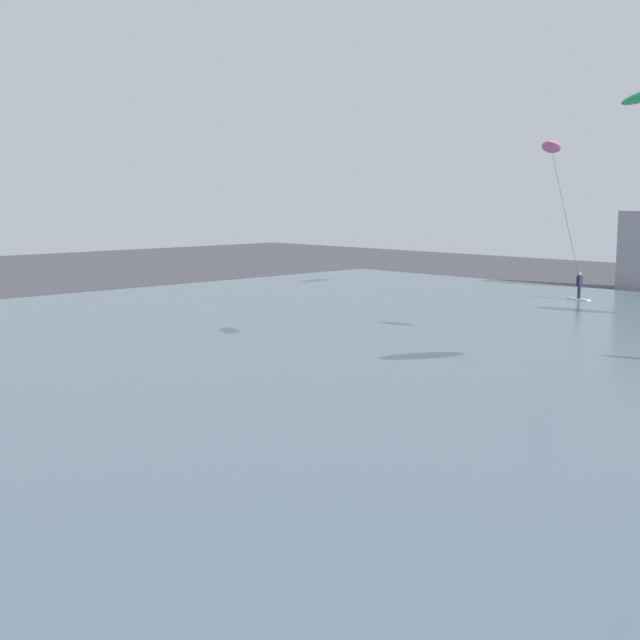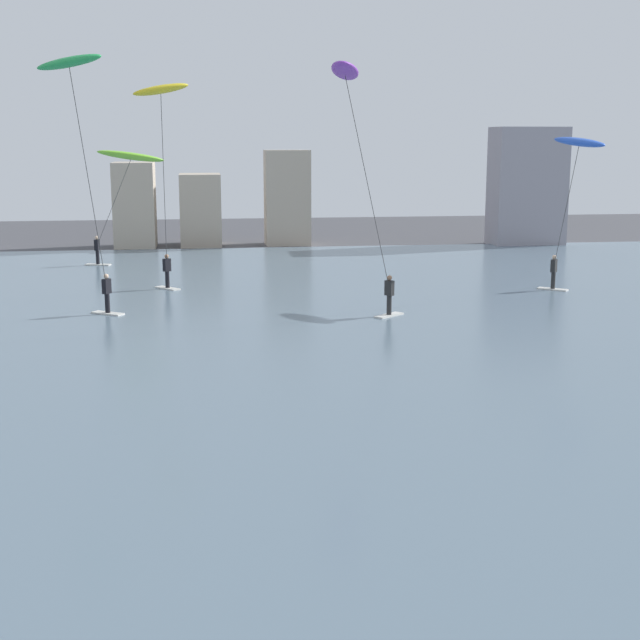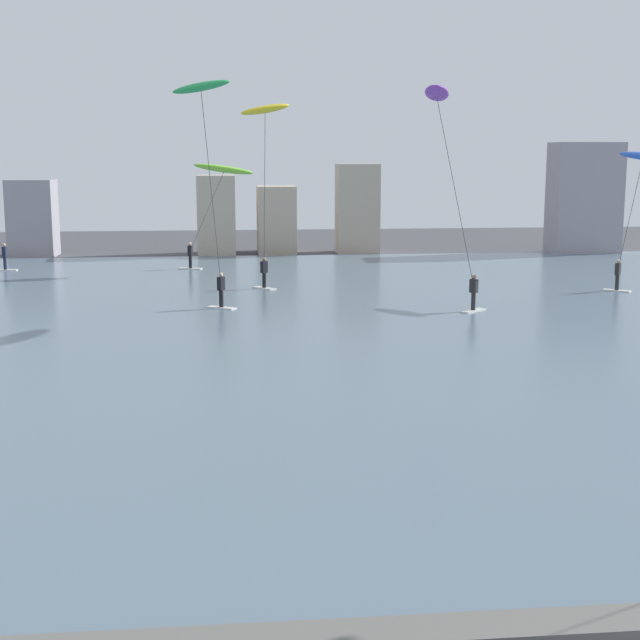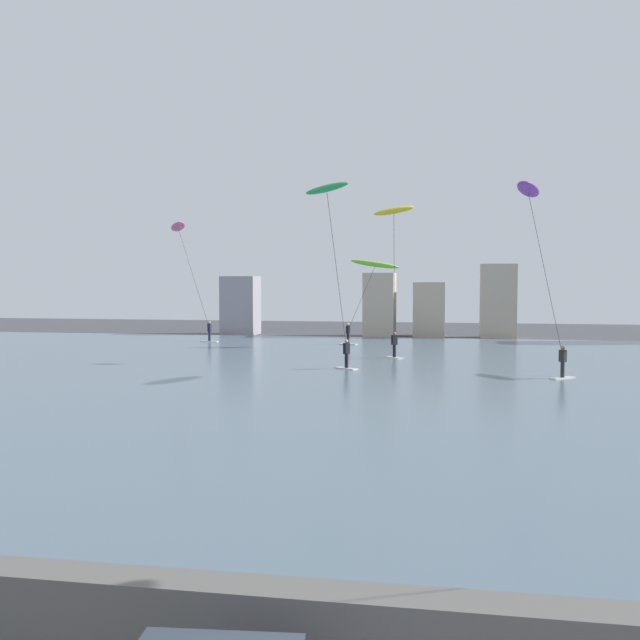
% 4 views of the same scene
% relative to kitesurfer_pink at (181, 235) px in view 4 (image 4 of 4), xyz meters
% --- Properties ---
extents(seawall_barrier, '(60.00, 0.70, 1.12)m').
position_rel_kitesurfer_pink_xyz_m(seawall_barrier, '(20.38, -47.04, -8.03)').
color(seawall_barrier, '#66635E').
rests_on(seawall_barrier, ground).
extents(water_bay, '(84.00, 52.00, 0.10)m').
position_rel_kitesurfer_pink_xyz_m(water_bay, '(20.38, -20.34, -8.55)').
color(water_bay, slate).
rests_on(water_bay, ground).
extents(far_shore_buildings, '(42.72, 5.93, 7.85)m').
position_rel_kitesurfer_pink_xyz_m(far_shore_buildings, '(24.77, 7.12, -5.43)').
color(far_shore_buildings, gray).
rests_on(far_shore_buildings, ground).
extents(kitesurfer_pink, '(4.89, 3.67, 9.68)m').
position_rel_kitesurfer_pink_xyz_m(kitesurfer_pink, '(0.00, 0.00, 0.00)').
color(kitesurfer_pink, silver).
rests_on(kitesurfer_pink, water_bay).
extents(kitesurfer_purple, '(3.32, 3.43, 9.97)m').
position_rel_kitesurfer_pink_xyz_m(kitesurfer_purple, '(25.37, -17.64, 0.23)').
color(kitesurfer_purple, silver).
rests_on(kitesurfer_purple, water_bay).
extents(kitesurfer_yellow, '(2.52, 3.04, 9.51)m').
position_rel_kitesurfer_pink_xyz_m(kitesurfer_yellow, '(18.00, -11.75, -0.70)').
color(kitesurfer_yellow, silver).
rests_on(kitesurfer_yellow, water_bay).
extents(kitesurfer_green, '(2.67, 4.20, 10.04)m').
position_rel_kitesurfer_pink_xyz_m(kitesurfer_green, '(15.19, -18.60, -0.17)').
color(kitesurfer_green, silver).
rests_on(kitesurfer_green, water_bay).
extents(kitesurfer_lime, '(4.77, 2.48, 6.57)m').
position_rel_kitesurfer_pink_xyz_m(kitesurfer_lime, '(15.80, -2.53, -2.85)').
color(kitesurfer_lime, silver).
rests_on(kitesurfer_lime, water_bay).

